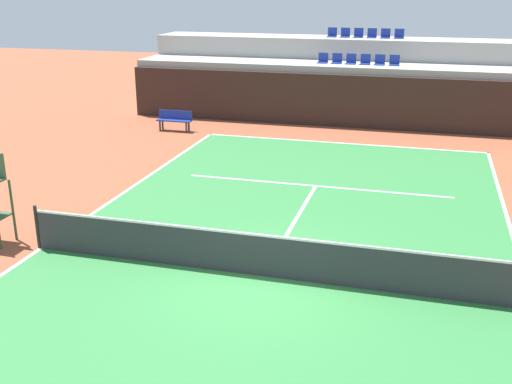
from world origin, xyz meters
name	(u,v)px	position (x,y,z in m)	size (l,w,h in m)	color
ground_plane	(262,276)	(0.00, 0.00, 0.00)	(80.00, 80.00, 0.00)	brown
court_surface	(262,276)	(0.00, 0.00, 0.01)	(11.00, 24.00, 0.01)	#2D7238
baseline_far	(341,143)	(0.00, 11.95, 0.01)	(11.00, 0.10, 0.00)	white
sideline_left	(42,248)	(-5.45, 0.00, 0.01)	(0.10, 24.00, 0.00)	white
service_line_far	(316,186)	(0.00, 6.40, 0.01)	(8.26, 0.10, 0.00)	white
centre_service_line	(294,223)	(0.00, 3.20, 0.01)	(0.10, 6.40, 0.00)	white
back_wall	(352,102)	(0.00, 14.92, 1.13)	(20.27, 0.30, 2.25)	black
stands_tier_lower	(356,93)	(0.00, 16.27, 1.27)	(20.27, 2.40, 2.55)	#9E9E99
stands_tier_upper	(363,75)	(0.00, 18.67, 1.75)	(20.27, 2.40, 3.49)	#9E9E99
seating_row_lower	(358,61)	(0.00, 16.36, 2.67)	(3.60, 0.44, 0.44)	navy
seating_row_upper	(365,35)	(0.00, 18.76, 3.62)	(3.60, 0.44, 0.44)	navy
tennis_net	(262,255)	(0.00, 0.00, 0.51)	(11.08, 0.08, 1.07)	black
player_bench	(175,119)	(-7.14, 12.25, 0.51)	(1.50, 0.40, 0.85)	navy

